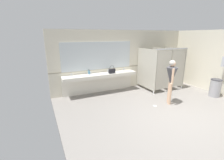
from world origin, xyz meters
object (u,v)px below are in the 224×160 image
handbag (112,71)px  soap_dispenser (89,72)px  person_standing (171,77)px  trash_bin (215,88)px

handbag → soap_dispenser: (-0.95, 0.29, -0.03)m
soap_dispenser → person_standing: bearing=-43.1°
handbag → person_standing: bearing=-53.2°
person_standing → handbag: size_ratio=4.72×
handbag → soap_dispenser: size_ratio=1.75×
person_standing → soap_dispenser: size_ratio=8.26×
person_standing → soap_dispenser: (-2.42, 2.27, -0.07)m
person_standing → soap_dispenser: 3.32m
soap_dispenser → handbag: bearing=-17.3°
person_standing → trash_bin: bearing=-6.9°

